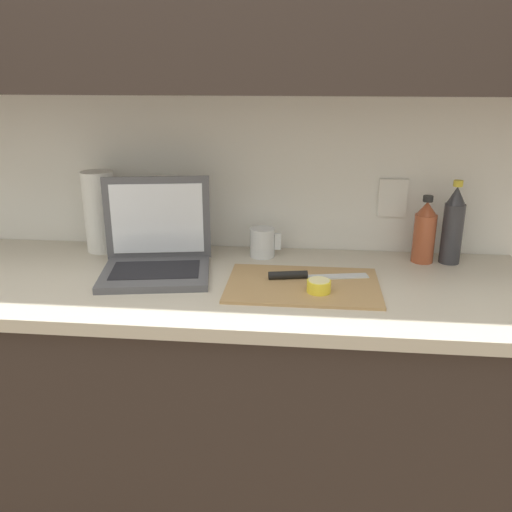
{
  "coord_description": "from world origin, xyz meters",
  "views": [
    {
      "loc": [
        0.32,
        -1.41,
        1.49
      ],
      "look_at": [
        0.18,
        -0.01,
        1.0
      ],
      "focal_mm": 38.0,
      "sensor_mm": 36.0,
      "label": 1
    }
  ],
  "objects_px": {
    "paper_towel_roll": "(100,212)",
    "laptop": "(156,250)",
    "knife": "(301,275)",
    "lemon_half_cut": "(319,286)",
    "cutting_board": "(303,285)",
    "bottle_oil_tall": "(453,226)",
    "bottle_green_soda": "(425,232)",
    "measuring_cup": "(263,242)"
  },
  "relations": [
    {
      "from": "paper_towel_roll",
      "to": "laptop",
      "type": "bearing_deg",
      "value": -36.4
    },
    {
      "from": "knife",
      "to": "lemon_half_cut",
      "type": "relative_size",
      "value": 4.46
    },
    {
      "from": "laptop",
      "to": "cutting_board",
      "type": "bearing_deg",
      "value": -20.32
    },
    {
      "from": "laptop",
      "to": "cutting_board",
      "type": "distance_m",
      "value": 0.44
    },
    {
      "from": "lemon_half_cut",
      "to": "paper_towel_roll",
      "type": "relative_size",
      "value": 0.24
    },
    {
      "from": "knife",
      "to": "paper_towel_roll",
      "type": "distance_m",
      "value": 0.7
    },
    {
      "from": "cutting_board",
      "to": "bottle_oil_tall",
      "type": "distance_m",
      "value": 0.52
    },
    {
      "from": "bottle_green_soda",
      "to": "knife",
      "type": "bearing_deg",
      "value": -151.37
    },
    {
      "from": "lemon_half_cut",
      "to": "bottle_green_soda",
      "type": "distance_m",
      "value": 0.44
    },
    {
      "from": "cutting_board",
      "to": "laptop",
      "type": "bearing_deg",
      "value": 169.41
    },
    {
      "from": "cutting_board",
      "to": "knife",
      "type": "xyz_separation_m",
      "value": [
        -0.01,
        0.04,
        0.01
      ]
    },
    {
      "from": "knife",
      "to": "bottle_oil_tall",
      "type": "relative_size",
      "value": 1.11
    },
    {
      "from": "knife",
      "to": "lemon_half_cut",
      "type": "distance_m",
      "value": 0.11
    },
    {
      "from": "cutting_board",
      "to": "knife",
      "type": "distance_m",
      "value": 0.04
    },
    {
      "from": "laptop",
      "to": "knife",
      "type": "distance_m",
      "value": 0.43
    },
    {
      "from": "measuring_cup",
      "to": "paper_towel_roll",
      "type": "xyz_separation_m",
      "value": [
        -0.53,
        0.01,
        0.08
      ]
    },
    {
      "from": "cutting_board",
      "to": "lemon_half_cut",
      "type": "bearing_deg",
      "value": -50.7
    },
    {
      "from": "lemon_half_cut",
      "to": "laptop",
      "type": "bearing_deg",
      "value": 164.38
    },
    {
      "from": "lemon_half_cut",
      "to": "knife",
      "type": "bearing_deg",
      "value": 117.56
    },
    {
      "from": "cutting_board",
      "to": "measuring_cup",
      "type": "distance_m",
      "value": 0.28
    },
    {
      "from": "bottle_green_soda",
      "to": "cutting_board",
      "type": "bearing_deg",
      "value": -146.15
    },
    {
      "from": "bottle_oil_tall",
      "to": "knife",
      "type": "bearing_deg",
      "value": -155.91
    },
    {
      "from": "cutting_board",
      "to": "measuring_cup",
      "type": "relative_size",
      "value": 4.21
    },
    {
      "from": "bottle_green_soda",
      "to": "bottle_oil_tall",
      "type": "height_order",
      "value": "bottle_oil_tall"
    },
    {
      "from": "cutting_board",
      "to": "bottle_oil_tall",
      "type": "xyz_separation_m",
      "value": [
        0.45,
        0.24,
        0.11
      ]
    },
    {
      "from": "laptop",
      "to": "bottle_green_soda",
      "type": "bearing_deg",
      "value": 1.86
    },
    {
      "from": "laptop",
      "to": "bottle_oil_tall",
      "type": "distance_m",
      "value": 0.89
    },
    {
      "from": "laptop",
      "to": "paper_towel_roll",
      "type": "distance_m",
      "value": 0.29
    },
    {
      "from": "laptop",
      "to": "knife",
      "type": "xyz_separation_m",
      "value": [
        0.43,
        -0.04,
        -0.05
      ]
    },
    {
      "from": "bottle_oil_tall",
      "to": "paper_towel_roll",
      "type": "bearing_deg",
      "value": 179.65
    },
    {
      "from": "lemon_half_cut",
      "to": "measuring_cup",
      "type": "xyz_separation_m",
      "value": [
        -0.18,
        0.29,
        0.02
      ]
    },
    {
      "from": "knife",
      "to": "bottle_green_soda",
      "type": "xyz_separation_m",
      "value": [
        0.37,
        0.2,
        0.08
      ]
    },
    {
      "from": "cutting_board",
      "to": "measuring_cup",
      "type": "xyz_separation_m",
      "value": [
        -0.13,
        0.24,
        0.04
      ]
    },
    {
      "from": "cutting_board",
      "to": "paper_towel_roll",
      "type": "xyz_separation_m",
      "value": [
        -0.66,
        0.25,
        0.13
      ]
    },
    {
      "from": "laptop",
      "to": "paper_towel_roll",
      "type": "relative_size",
      "value": 1.33
    },
    {
      "from": "measuring_cup",
      "to": "knife",
      "type": "bearing_deg",
      "value": -57.75
    },
    {
      "from": "laptop",
      "to": "cutting_board",
      "type": "height_order",
      "value": "laptop"
    },
    {
      "from": "bottle_green_soda",
      "to": "bottle_oil_tall",
      "type": "relative_size",
      "value": 0.81
    },
    {
      "from": "laptop",
      "to": "cutting_board",
      "type": "relative_size",
      "value": 0.83
    },
    {
      "from": "lemon_half_cut",
      "to": "bottle_green_soda",
      "type": "bearing_deg",
      "value": 42.64
    },
    {
      "from": "knife",
      "to": "measuring_cup",
      "type": "xyz_separation_m",
      "value": [
        -0.13,
        0.2,
        0.03
      ]
    },
    {
      "from": "bottle_green_soda",
      "to": "paper_towel_roll",
      "type": "distance_m",
      "value": 1.03
    }
  ]
}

